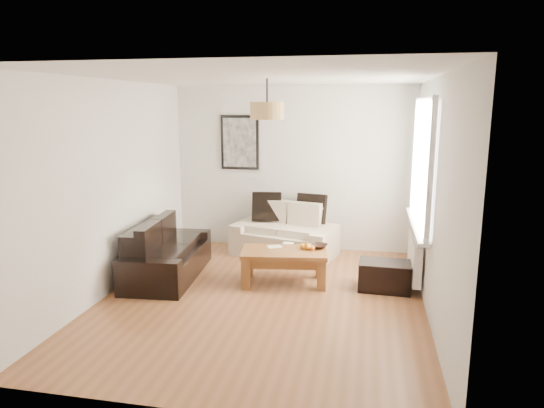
% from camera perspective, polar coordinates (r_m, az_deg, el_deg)
% --- Properties ---
extents(floor, '(4.50, 4.50, 0.00)m').
position_cam_1_polar(floor, '(5.98, -1.14, -11.06)').
color(floor, brown).
rests_on(floor, ground).
extents(ceiling, '(3.80, 4.50, 0.00)m').
position_cam_1_polar(ceiling, '(5.53, -1.25, 14.67)').
color(ceiling, white).
rests_on(ceiling, floor).
extents(wall_back, '(3.80, 0.04, 2.60)m').
position_cam_1_polar(wall_back, '(7.80, 2.37, 4.19)').
color(wall_back, silver).
rests_on(wall_back, floor).
extents(wall_front, '(3.80, 0.04, 2.60)m').
position_cam_1_polar(wall_front, '(3.50, -9.16, -5.19)').
color(wall_front, silver).
rests_on(wall_front, floor).
extents(wall_left, '(0.04, 4.50, 2.60)m').
position_cam_1_polar(wall_left, '(6.29, -18.35, 1.83)').
color(wall_left, silver).
rests_on(wall_left, floor).
extents(wall_right, '(0.04, 4.50, 2.60)m').
position_cam_1_polar(wall_right, '(5.53, 18.42, 0.54)').
color(wall_right, silver).
rests_on(wall_right, floor).
extents(window_bay, '(0.14, 1.90, 1.60)m').
position_cam_1_polar(window_bay, '(6.26, 17.36, 4.63)').
color(window_bay, white).
rests_on(window_bay, wall_right).
extents(radiator, '(0.10, 0.90, 0.52)m').
position_cam_1_polar(radiator, '(6.51, 16.36, -6.07)').
color(radiator, white).
rests_on(radiator, wall_right).
extents(poster, '(0.62, 0.04, 0.87)m').
position_cam_1_polar(poster, '(7.90, -3.79, 7.19)').
color(poster, black).
rests_on(poster, wall_back).
extents(pendant_shade, '(0.40, 0.40, 0.20)m').
position_cam_1_polar(pendant_shade, '(5.81, -0.59, 10.88)').
color(pendant_shade, tan).
rests_on(pendant_shade, ceiling).
extents(loveseat_cream, '(1.69, 1.18, 0.76)m').
position_cam_1_polar(loveseat_cream, '(7.52, 1.49, -3.21)').
color(loveseat_cream, beige).
rests_on(loveseat_cream, floor).
extents(sofa_leather, '(0.93, 1.70, 0.71)m').
position_cam_1_polar(sofa_leather, '(6.76, -12.16, -5.42)').
color(sofa_leather, black).
rests_on(sofa_leather, floor).
extents(coffee_table, '(1.17, 0.75, 0.45)m').
position_cam_1_polar(coffee_table, '(6.40, 1.41, -7.35)').
color(coffee_table, brown).
rests_on(coffee_table, floor).
extents(ottoman, '(0.65, 0.44, 0.36)m').
position_cam_1_polar(ottoman, '(6.36, 13.06, -8.20)').
color(ottoman, black).
rests_on(ottoman, floor).
extents(cushion_left, '(0.47, 0.20, 0.46)m').
position_cam_1_polar(cushion_left, '(7.68, -0.62, -0.30)').
color(cushion_left, black).
rests_on(cushion_left, loveseat_cream).
extents(cushion_right, '(0.47, 0.22, 0.45)m').
position_cam_1_polar(cushion_right, '(7.57, 4.63, -0.52)').
color(cushion_right, black).
rests_on(cushion_right, loveseat_cream).
extents(fruit_bowl, '(0.27, 0.27, 0.05)m').
position_cam_1_polar(fruit_bowl, '(6.44, 5.52, -4.95)').
color(fruit_bowl, black).
rests_on(fruit_bowl, coffee_table).
extents(orange_a, '(0.10, 0.10, 0.09)m').
position_cam_1_polar(orange_a, '(6.37, 4.20, -5.00)').
color(orange_a, orange).
rests_on(orange_a, fruit_bowl).
extents(orange_b, '(0.07, 0.07, 0.06)m').
position_cam_1_polar(orange_b, '(6.31, 4.78, -5.16)').
color(orange_b, orange).
rests_on(orange_b, fruit_bowl).
extents(orange_c, '(0.08, 0.08, 0.07)m').
position_cam_1_polar(orange_c, '(6.39, 3.62, -4.93)').
color(orange_c, orange).
rests_on(orange_c, fruit_bowl).
extents(papers, '(0.22, 0.20, 0.01)m').
position_cam_1_polar(papers, '(6.48, 0.31, -5.02)').
color(papers, silver).
rests_on(papers, coffee_table).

